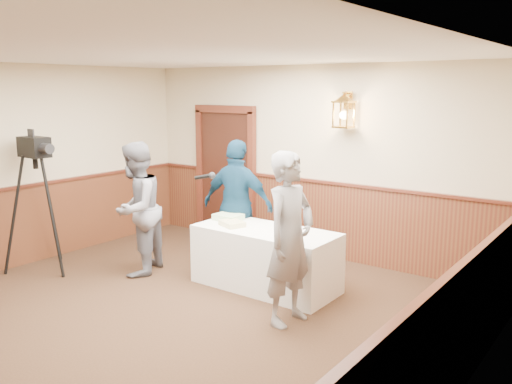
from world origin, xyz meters
TOP-DOWN VIEW (x-y plane):
  - ground at (0.00, 0.00)m, footprint 7.00×7.00m
  - room_shell at (-0.05, 0.45)m, footprint 6.02×7.02m
  - display_table at (0.31, 1.90)m, footprint 1.80×0.80m
  - tiered_cake at (0.64, 1.90)m, footprint 0.36×0.36m
  - sheet_cake_yellow at (-0.13, 1.78)m, footprint 0.37×0.33m
  - sheet_cake_green at (-0.37, 1.99)m, footprint 0.35×0.28m
  - interviewer at (-1.38, 1.31)m, footprint 1.61×1.05m
  - baker at (1.10, 1.22)m, footprint 0.49×0.70m
  - assistant_p at (-0.43, 2.28)m, footprint 1.10×0.58m
  - tv_camera_rig at (-2.54, 0.62)m, footprint 0.72×0.67m

SIDE VIEW (x-z plane):
  - ground at x=0.00m, z-range 0.00..0.00m
  - display_table at x=0.31m, z-range 0.00..0.75m
  - sheet_cake_yellow at x=-0.13m, z-range 0.75..0.81m
  - sheet_cake_green at x=-0.37m, z-range 0.75..0.83m
  - tv_camera_rig at x=-2.54m, z-range -0.09..1.74m
  - tiered_cake at x=0.64m, z-range 0.72..1.00m
  - interviewer at x=-1.38m, z-range 0.00..1.78m
  - assistant_p at x=-0.43m, z-range 0.00..1.79m
  - baker at x=1.10m, z-range 0.00..1.84m
  - room_shell at x=-0.05m, z-range 0.12..2.93m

